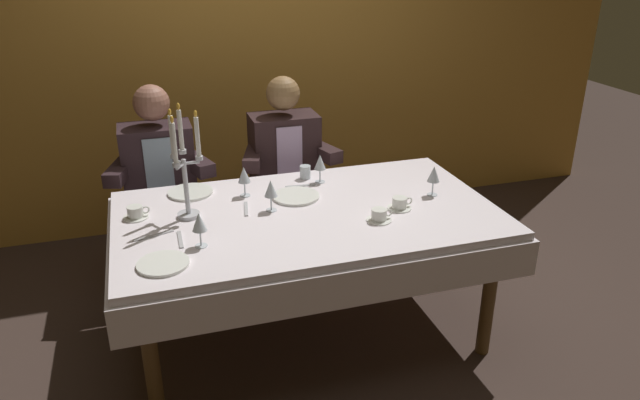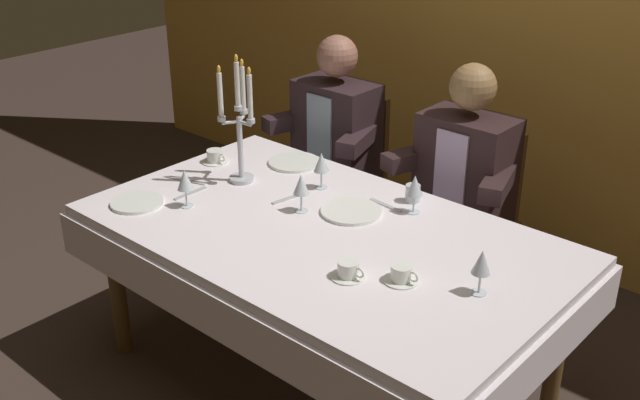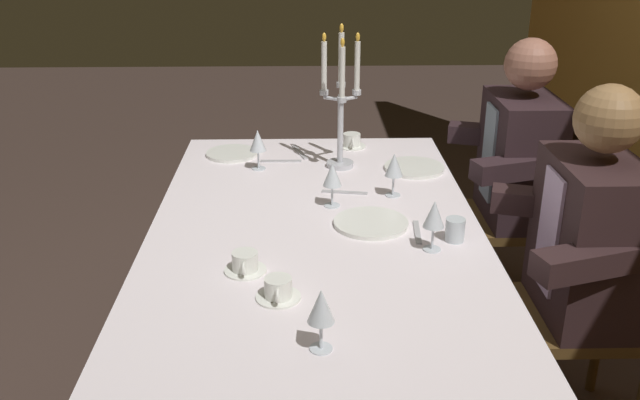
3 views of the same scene
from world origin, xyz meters
The scene contains 22 objects.
ground_plane centered at (0.00, 0.00, 0.00)m, with size 12.00×12.00×0.00m, color #3C2D27.
back_wall centered at (0.00, 1.66, 1.35)m, with size 6.00×0.12×2.70m, color #C48A37.
dining_table centered at (0.00, 0.00, 0.62)m, with size 1.94×1.14×0.74m.
candelabra centered at (-0.58, 0.11, 1.00)m, with size 0.15×0.17×0.57m.
dinner_plate_0 centered at (-0.01, 0.18, 0.75)m, with size 0.25×0.25×0.01m, color white.
dinner_plate_1 centered at (-0.73, -0.34, 0.75)m, with size 0.22×0.22×0.01m, color white.
dinner_plate_2 centered at (-0.54, 0.41, 0.75)m, with size 0.24×0.24×0.01m, color white.
wine_glass_0 centered at (0.70, 0.00, 0.86)m, with size 0.07×0.07×0.16m.
wine_glass_1 centered at (-0.56, -0.22, 0.86)m, with size 0.07×0.07×0.16m.
wine_glass_2 centered at (-0.26, 0.29, 0.86)m, with size 0.07×0.07×0.16m.
wine_glass_3 centered at (0.18, 0.36, 0.86)m, with size 0.07×0.07×0.16m.
wine_glass_4 centered at (-0.17, 0.06, 0.85)m, with size 0.07×0.07×0.16m.
water_tumbler_0 centered at (0.12, 0.44, 0.78)m, with size 0.06×0.06×0.08m, color silver.
coffee_cup_0 centered at (-0.83, 0.17, 0.77)m, with size 0.13×0.12×0.06m.
coffee_cup_1 centered at (0.30, -0.21, 0.77)m, with size 0.13×0.12×0.06m.
coffee_cup_2 centered at (0.46, -0.11, 0.77)m, with size 0.13×0.12×0.06m.
knife_0 centered at (-0.76, -0.05, 0.74)m, with size 0.19×0.02×0.01m, color #B7B7BC.
spoon_1 centered at (-0.29, 0.11, 0.74)m, with size 0.17×0.02×0.01m, color #B7B7BC.
spoon_2 centered at (-0.64, -0.13, 0.74)m, with size 0.17×0.02×0.01m, color #B7B7BC.
fork_3 centered at (0.06, 0.33, 0.74)m, with size 0.17×0.02×0.01m, color #B7B7BC.
seated_diner_0 centered at (-0.68, 0.89, 0.74)m, with size 0.63×0.48×1.24m.
seated_diner_1 centered at (0.10, 0.89, 0.74)m, with size 0.63×0.48×1.24m.
Camera 2 is at (1.75, -1.99, 2.13)m, focal length 43.00 mm.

